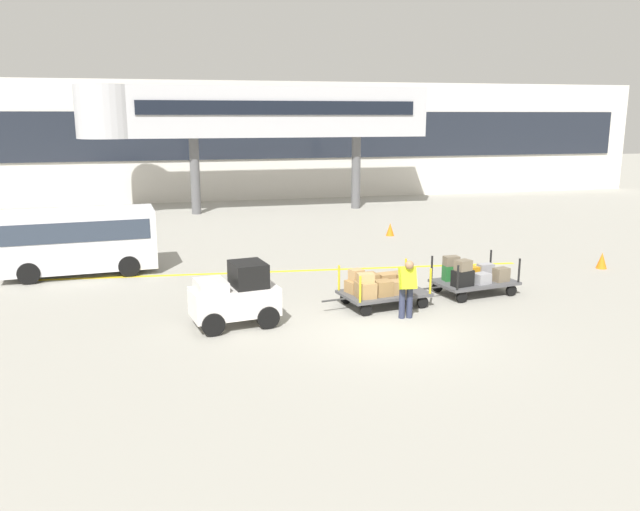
{
  "coord_description": "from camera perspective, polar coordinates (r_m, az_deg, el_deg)",
  "views": [
    {
      "loc": [
        -5.15,
        -13.87,
        5.12
      ],
      "look_at": [
        -1.31,
        1.65,
        1.57
      ],
      "focal_mm": 35.65,
      "sensor_mm": 36.0,
      "label": 1
    }
  ],
  "objects": [
    {
      "name": "baggage_cart_lead",
      "position": [
        17.37,
        5.42,
        -2.83
      ],
      "size": [
        3.08,
        1.76,
        1.1
      ],
      "color": "#4C4C4F",
      "rests_on": "ground_plane"
    },
    {
      "name": "jet_bridge",
      "position": [
        34.14,
        -6.77,
        12.59
      ],
      "size": [
        18.09,
        3.0,
        6.57
      ],
      "color": "#B7B7BC",
      "rests_on": "ground_plane"
    },
    {
      "name": "baggage_handler",
      "position": [
        16.28,
        7.83,
        -2.75
      ],
      "size": [
        0.44,
        0.46,
        1.56
      ],
      "color": "#2D334C",
      "rests_on": "ground_plane"
    },
    {
      "name": "shuttle_van",
      "position": [
        22.12,
        -20.85,
        1.57
      ],
      "size": [
        4.94,
        2.31,
        2.1
      ],
      "color": "silver",
      "rests_on": "ground_plane"
    },
    {
      "name": "apron_lead_line",
      "position": [
        21.27,
        -3.33,
        -1.42
      ],
      "size": [
        16.27,
        1.74,
        0.01
      ],
      "primitive_type": "cube",
      "rotation": [
        0.0,
        0.0,
        -0.09
      ],
      "color": "yellow",
      "rests_on": "ground_plane"
    },
    {
      "name": "ground_plane",
      "position": [
        15.66,
        6.15,
        -6.64
      ],
      "size": [
        120.0,
        120.0,
        0.0
      ],
      "primitive_type": "plane",
      "color": "#9E9B91"
    },
    {
      "name": "baggage_tug",
      "position": [
        15.79,
        -7.57,
        -3.64
      ],
      "size": [
        2.25,
        1.52,
        1.58
      ],
      "color": "white",
      "rests_on": "ground_plane"
    },
    {
      "name": "terminal_building",
      "position": [
        40.21,
        -6.65,
        10.2
      ],
      "size": [
        52.75,
        2.51,
        7.1
      ],
      "color": "silver",
      "rests_on": "ground_plane"
    },
    {
      "name": "baggage_cart_middle",
      "position": [
        18.92,
        13.49,
        -1.87
      ],
      "size": [
        3.08,
        1.76,
        1.15
      ],
      "color": "#4C4C4F",
      "rests_on": "ground_plane"
    },
    {
      "name": "safety_cone_near",
      "position": [
        27.65,
        6.31,
        2.35
      ],
      "size": [
        0.36,
        0.36,
        0.55
      ],
      "primitive_type": "cone",
      "color": "orange",
      "rests_on": "ground_plane"
    },
    {
      "name": "safety_cone_far",
      "position": [
        23.62,
        23.97,
        -0.41
      ],
      "size": [
        0.36,
        0.36,
        0.55
      ],
      "primitive_type": "cone",
      "color": "orange",
      "rests_on": "ground_plane"
    }
  ]
}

